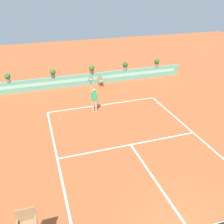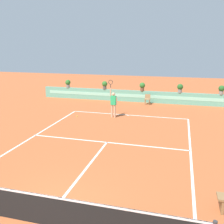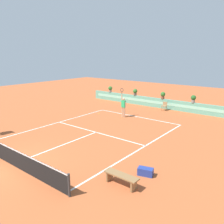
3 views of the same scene
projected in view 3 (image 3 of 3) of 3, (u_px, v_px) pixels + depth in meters
The scene contains 13 objects.
ground_plane at pixel (92, 134), 16.31m from camera, with size 60.00×60.00×0.00m, color #B2562D.
court_lines at pixel (99, 131), 16.86m from camera, with size 8.32×11.94×0.01m.
net at pixel (11, 155), 11.62m from camera, with size 8.92×0.10×1.00m.
back_wall_barrier at pixel (160, 103), 24.09m from camera, with size 18.00×0.21×1.00m.
ball_kid_chair at pixel (164, 106), 23.03m from camera, with size 0.44×0.44×0.85m.
bench_courtside at pixel (121, 177), 9.80m from camera, with size 1.60×0.44×0.51m.
gear_bag at pixel (145, 172), 10.67m from camera, with size 0.70×0.36×0.36m, color navy.
tennis_player at pixel (123, 106), 20.43m from camera, with size 0.62×0.22×2.58m.
tennis_ball_near_baseline at pixel (99, 113), 21.80m from camera, with size 0.07×0.07×0.07m, color #CCE033.
potted_plant_far_left at pixel (110, 89), 27.89m from camera, with size 0.48×0.48×0.72m.
potted_plant_right at pixel (193, 98), 21.80m from camera, with size 0.48×0.48×0.72m.
potted_plant_centre at pixel (163, 95), 23.70m from camera, with size 0.48×0.48×0.72m.
potted_plant_left at pixel (135, 92), 25.74m from camera, with size 0.48×0.48×0.72m.
Camera 3 is at (10.69, -5.24, 5.46)m, focal length 36.91 mm.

